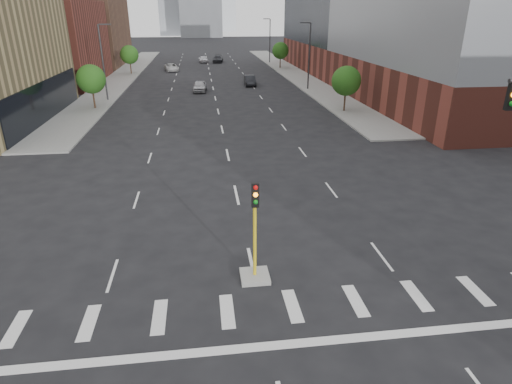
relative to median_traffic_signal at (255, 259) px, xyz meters
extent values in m
cube|color=gray|center=(-15.00, 65.03, -0.90)|extent=(5.00, 92.00, 0.15)
cube|color=gray|center=(15.00, 65.03, -0.90)|extent=(5.00, 92.00, 0.15)
cube|color=brown|center=(-27.50, 57.03, 5.03)|extent=(20.00, 22.00, 12.00)
cube|color=brown|center=(-27.50, 83.03, 5.53)|extent=(20.00, 24.00, 13.00)
cube|color=brown|center=(29.50, 51.03, 1.53)|extent=(24.00, 70.00, 5.00)
cube|color=#999993|center=(0.00, 0.03, -0.87)|extent=(1.20, 1.20, 0.20)
cylinder|color=gold|center=(0.00, 0.03, 0.83)|extent=(0.14, 0.14, 3.20)
cube|color=black|center=(0.00, -0.15, 2.93)|extent=(0.28, 0.18, 1.00)
sphere|color=red|center=(0.00, -0.25, 3.28)|extent=(0.18, 0.18, 0.18)
sphere|color=orange|center=(0.00, -0.25, 2.98)|extent=(0.18, 0.18, 0.18)
sphere|color=#0C7F19|center=(0.00, -0.25, 2.68)|extent=(0.18, 0.18, 0.18)
cube|color=black|center=(8.70, -1.47, 6.73)|extent=(0.28, 0.18, 1.00)
sphere|color=#0C7F19|center=(8.70, -1.59, 6.48)|extent=(0.18, 0.18, 0.18)
cylinder|color=#2D2D30|center=(13.50, 46.03, 3.53)|extent=(0.20, 0.20, 9.00)
cube|color=#2D2D30|center=(12.70, 46.03, 8.03)|extent=(1.40, 0.22, 0.15)
cylinder|color=#2D2D30|center=(13.50, 81.03, 3.53)|extent=(0.20, 0.20, 9.00)
cube|color=#2D2D30|center=(12.70, 81.03, 8.03)|extent=(1.40, 0.22, 0.15)
cylinder|color=#2D2D30|center=(-13.50, 41.03, 3.53)|extent=(0.20, 0.20, 9.00)
cube|color=#2D2D30|center=(-12.70, 41.03, 8.03)|extent=(1.40, 0.22, 0.15)
cylinder|color=#382619|center=(-14.00, 36.03, 0.05)|extent=(0.20, 0.20, 1.75)
sphere|color=#204E15|center=(-14.00, 36.03, 2.43)|extent=(3.20, 3.20, 3.20)
cylinder|color=#382619|center=(-14.00, 66.03, 0.05)|extent=(0.20, 0.20, 1.75)
sphere|color=#204E15|center=(-14.00, 66.03, 2.43)|extent=(3.20, 3.20, 3.20)
cylinder|color=#382619|center=(14.00, 31.03, 0.05)|extent=(0.20, 0.20, 1.75)
sphere|color=#204E15|center=(14.00, 31.03, 2.43)|extent=(3.20, 3.20, 3.20)
cylinder|color=#382619|center=(14.00, 71.03, 0.05)|extent=(0.20, 0.20, 1.75)
sphere|color=#204E15|center=(14.00, 71.03, 2.43)|extent=(3.20, 3.20, 3.20)
imported|color=#A5A6AA|center=(-1.92, 46.40, -0.22)|extent=(2.14, 4.57, 1.51)
imported|color=black|center=(5.66, 50.88, -0.24)|extent=(1.63, 4.50, 1.47)
imported|color=#B9B9B9|center=(-7.07, 69.82, -0.28)|extent=(3.10, 5.28, 1.38)
imported|color=black|center=(2.31, 83.68, -0.25)|extent=(2.65, 5.23, 1.46)
imported|color=silver|center=(-0.88, 83.80, -0.25)|extent=(2.20, 4.42, 1.45)
camera|label=1|loc=(-1.89, -15.02, 9.38)|focal=30.00mm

